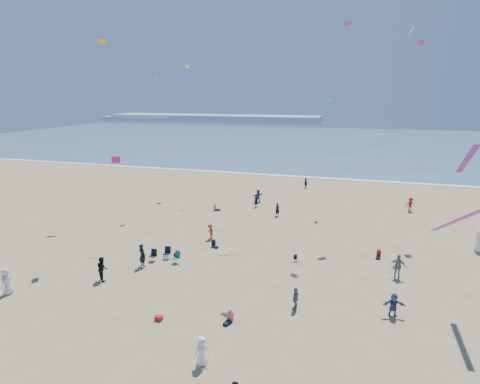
% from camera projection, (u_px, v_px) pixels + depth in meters
% --- Properties ---
extents(ground, '(220.00, 220.00, 0.00)m').
position_uv_depth(ground, '(168.00, 335.00, 21.52)').
color(ground, tan).
rests_on(ground, ground).
extents(ocean, '(220.00, 100.00, 0.06)m').
position_uv_depth(ocean, '(317.00, 142.00, 109.74)').
color(ocean, '#476B84').
rests_on(ocean, ground).
extents(surf_line, '(220.00, 1.20, 0.08)m').
position_uv_depth(surf_line, '(290.00, 176.00, 63.30)').
color(surf_line, white).
rests_on(surf_line, ground).
extents(headland_far, '(110.00, 20.00, 3.20)m').
position_uv_depth(headland_far, '(213.00, 118.00, 195.31)').
color(headland_far, '#7A8EA8').
rests_on(headland_far, ground).
extents(headland_near, '(40.00, 14.00, 2.00)m').
position_uv_depth(headland_near, '(140.00, 118.00, 201.69)').
color(headland_near, '#7A8EA8').
rests_on(headland_near, ground).
extents(standing_flyers, '(34.24, 42.46, 1.92)m').
position_uv_depth(standing_flyers, '(277.00, 241.00, 33.07)').
color(standing_flyers, white).
rests_on(standing_flyers, ground).
extents(seated_group, '(18.77, 30.65, 0.84)m').
position_uv_depth(seated_group, '(253.00, 265.00, 29.39)').
color(seated_group, silver).
rests_on(seated_group, ground).
extents(chair_cluster, '(2.69, 1.44, 1.00)m').
position_uv_depth(chair_cluster, '(165.00, 255.00, 31.00)').
color(chair_cluster, black).
rests_on(chair_cluster, ground).
extents(white_tote, '(0.35, 0.20, 0.40)m').
position_uv_depth(white_tote, '(165.00, 257.00, 31.33)').
color(white_tote, silver).
rests_on(white_tote, ground).
extents(black_backpack, '(0.30, 0.22, 0.38)m').
position_uv_depth(black_backpack, '(176.00, 255.00, 31.76)').
color(black_backpack, black).
rests_on(black_backpack, ground).
extents(cooler, '(0.45, 0.30, 0.30)m').
position_uv_depth(cooler, '(159.00, 318.00, 22.91)').
color(cooler, red).
rests_on(cooler, ground).
extents(navy_bag, '(0.28, 0.18, 0.34)m').
position_uv_depth(navy_bag, '(295.00, 257.00, 31.53)').
color(navy_bag, black).
rests_on(navy_bag, ground).
extents(kites_aloft, '(38.83, 41.10, 30.30)m').
position_uv_depth(kites_aloft, '(358.00, 82.00, 28.43)').
color(kites_aloft, red).
rests_on(kites_aloft, ground).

